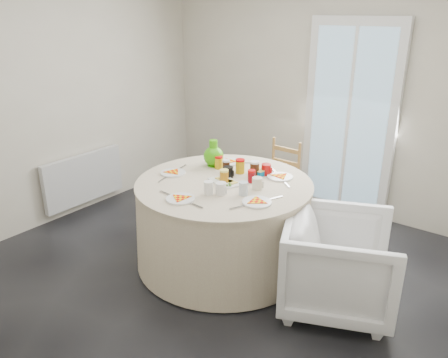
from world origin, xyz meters
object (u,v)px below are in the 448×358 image
Objects in this scene: armchair at (338,262)px; green_pitcher at (214,156)px; wooden_chair at (277,177)px; radiator at (84,178)px; table at (224,223)px.

green_pitcher is (-1.42, 0.28, 0.48)m from armchair.
green_pitcher reaches higher than wooden_chair.
armchair is 3.35× the size of green_pitcher.
table is at bearing 2.39° from radiator.
green_pitcher is (1.59, 0.36, 0.49)m from radiator.
table is at bearing 66.45° from armchair.
table is 0.66m from green_pitcher.
wooden_chair is 0.93m from green_pitcher.
armchair is (1.18, -1.08, -0.08)m from wooden_chair.
green_pitcher reaches higher than radiator.
table reaches higher than radiator.
green_pitcher is at bearing 55.51° from armchair.
table is 1.08m from armchair.
wooden_chair is at bearing 84.82° from green_pitcher.
table is 6.42× the size of green_pitcher.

